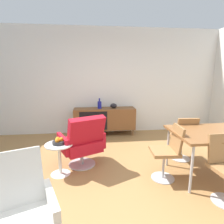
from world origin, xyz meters
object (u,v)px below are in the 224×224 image
sideboard (105,119)px  side_table_round (60,155)px  dining_table (224,134)px  lounge_chair_red (83,141)px  vase_cobalt (114,106)px  dining_chair_back_left (184,137)px  vase_sculptural_dark (100,105)px  dining_chair_near_window (168,150)px  armchair_black_shell (9,215)px  fruit_bowl (59,141)px

sideboard → side_table_round: (-0.87, -1.91, -0.12)m
dining_table → lounge_chair_red: lounge_chair_red is taller
vase_cobalt → dining_table: (1.46, -2.23, -0.09)m
dining_chair_back_left → side_table_round: (-2.22, -0.24, -0.15)m
vase_sculptural_dark → dining_chair_near_window: bearing=-67.1°
armchair_black_shell → dining_chair_near_window: bearing=30.8°
vase_sculptural_dark → sideboard: bearing=-0.8°
dining_chair_back_left → fruit_bowl: dining_chair_back_left is taller
lounge_chair_red → armchair_black_shell: (-0.54, -1.65, 0.00)m
sideboard → vase_cobalt: (0.24, 0.00, 0.34)m
vase_sculptural_dark → fruit_bowl: vase_sculptural_dark is taller
dining_chair_back_left → vase_sculptural_dark: bearing=131.5°
dining_chair_back_left → fruit_bowl: 2.23m
side_table_round → vase_cobalt: bearing=59.9°
vase_sculptural_dark → dining_chair_near_window: vase_sculptural_dark is taller
vase_cobalt → armchair_black_shell: armchair_black_shell is taller
sideboard → dining_chair_back_left: 2.15m
vase_sculptural_dark → dining_chair_near_window: size_ratio=0.31×
dining_chair_back_left → dining_chair_near_window: 0.78m
armchair_black_shell → vase_sculptural_dark: bearing=74.7°
vase_cobalt → fruit_bowl: vase_cobalt is taller
side_table_round → fruit_bowl: 0.24m
dining_chair_back_left → lounge_chair_red: 1.85m
armchair_black_shell → side_table_round: bearing=83.1°
dining_chair_back_left → armchair_black_shell: (-2.39, -1.67, -0.00)m
vase_cobalt → side_table_round: (-1.11, -1.91, -0.46)m
vase_sculptural_dark → dining_chair_back_left: vase_sculptural_dark is taller
dining_chair_near_window → lounge_chair_red: lounge_chair_red is taller
vase_cobalt → armchair_black_shell: bearing=-111.0°
sideboard → lounge_chair_red: size_ratio=1.69×
dining_chair_near_window → side_table_round: (-1.68, 0.32, -0.15)m
sideboard → dining_chair_back_left: (1.35, -1.67, 0.03)m
dining_table → side_table_round: size_ratio=3.08×
dining_chair_back_left → fruit_bowl: bearing=-173.8°
dining_chair_back_left → lounge_chair_red: size_ratio=0.90×
lounge_chair_red → fruit_bowl: size_ratio=4.73×
sideboard → dining_chair_near_window: 2.38m
sideboard → lounge_chair_red: bearing=-106.6°
side_table_round → sideboard: bearing=65.6°
armchair_black_shell → fruit_bowl: 1.44m
sideboard → vase_sculptural_dark: (-0.13, 0.00, 0.38)m
sideboard → dining_chair_near_window: dining_chair_near_window is taller
dining_table → dining_chair_back_left: size_ratio=1.87×
sideboard → vase_sculptural_dark: bearing=179.2°
vase_sculptural_dark → side_table_round: bearing=-111.1°
armchair_black_shell → sideboard: bearing=72.7°
dining_chair_back_left → side_table_round: 2.24m
dining_chair_near_window → armchair_black_shell: (-1.85, -1.10, -0.00)m
dining_table → fruit_bowl: bearing=173.0°
dining_chair_back_left → dining_chair_near_window: size_ratio=1.00×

